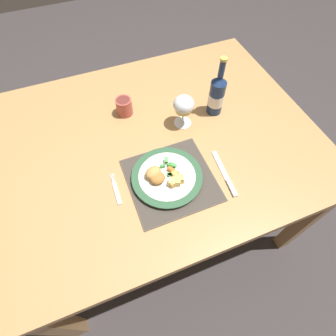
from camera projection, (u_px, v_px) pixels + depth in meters
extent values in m
plane|color=#383333|center=(160.00, 211.00, 1.69)|extent=(6.00, 6.00, 0.00)
cube|color=#AD7F4C|center=(156.00, 140.00, 1.08)|extent=(1.31, 1.02, 0.04)
cube|color=#AD7F4C|center=(58.00, 324.00, 1.04)|extent=(0.06, 0.06, 0.70)
cube|color=#AD7F4C|center=(305.00, 220.00, 1.28)|extent=(0.06, 0.06, 0.70)
cube|color=#AD7F4C|center=(34.00, 153.00, 1.51)|extent=(0.06, 0.06, 0.70)
cube|color=#AD7F4C|center=(219.00, 100.00, 1.75)|extent=(0.06, 0.06, 0.70)
cube|color=brown|center=(171.00, 180.00, 0.95)|extent=(0.31, 0.30, 0.01)
cube|color=#3C352E|center=(171.00, 179.00, 0.95)|extent=(0.30, 0.29, 0.00)
cylinder|color=white|center=(167.00, 177.00, 0.95)|extent=(0.21, 0.21, 0.01)
cylinder|color=#2D5638|center=(167.00, 176.00, 0.94)|extent=(0.26, 0.26, 0.01)
cylinder|color=white|center=(167.00, 176.00, 0.94)|extent=(0.21, 0.21, 0.00)
ellipsoid|color=#A87033|center=(157.00, 178.00, 0.91)|extent=(0.06, 0.05, 0.03)
ellipsoid|color=tan|center=(153.00, 173.00, 0.92)|extent=(0.07, 0.07, 0.04)
cube|color=#4CA84C|center=(170.00, 175.00, 0.93)|extent=(0.03, 0.02, 0.01)
cube|color=green|center=(172.00, 165.00, 0.95)|extent=(0.03, 0.03, 0.01)
cube|color=green|center=(174.00, 165.00, 0.95)|extent=(0.02, 0.02, 0.01)
cube|color=#4CA84C|center=(166.00, 160.00, 0.96)|extent=(0.02, 0.02, 0.01)
cube|color=#338438|center=(171.00, 175.00, 0.93)|extent=(0.02, 0.02, 0.01)
cube|color=#338438|center=(170.00, 164.00, 0.95)|extent=(0.02, 0.01, 0.01)
cube|color=#338438|center=(163.00, 166.00, 0.95)|extent=(0.02, 0.01, 0.01)
cylinder|color=orange|center=(175.00, 181.00, 0.92)|extent=(0.05, 0.03, 0.02)
cylinder|color=orange|center=(173.00, 171.00, 0.94)|extent=(0.04, 0.05, 0.02)
cylinder|color=#CC5119|center=(178.00, 177.00, 0.92)|extent=(0.03, 0.04, 0.02)
cube|color=silver|center=(117.00, 193.00, 0.92)|extent=(0.02, 0.09, 0.01)
cube|color=silver|center=(113.00, 181.00, 0.95)|extent=(0.01, 0.02, 0.01)
cube|color=silver|center=(114.00, 176.00, 0.96)|extent=(0.00, 0.02, 0.00)
cube|color=silver|center=(113.00, 176.00, 0.96)|extent=(0.00, 0.02, 0.00)
cube|color=silver|center=(112.00, 177.00, 0.96)|extent=(0.00, 0.02, 0.00)
cube|color=silver|center=(111.00, 177.00, 0.96)|extent=(0.00, 0.02, 0.00)
cube|color=silver|center=(220.00, 165.00, 0.99)|extent=(0.03, 0.14, 0.00)
cube|color=#B2B2B7|center=(232.00, 188.00, 0.93)|extent=(0.02, 0.07, 0.01)
cylinder|color=silver|center=(182.00, 123.00, 1.11)|extent=(0.07, 0.07, 0.00)
cylinder|color=silver|center=(183.00, 117.00, 1.08)|extent=(0.01, 0.01, 0.07)
ellipsoid|color=silver|center=(184.00, 104.00, 1.02)|extent=(0.08, 0.08, 0.07)
cylinder|color=#EACC66|center=(183.00, 108.00, 1.04)|extent=(0.07, 0.07, 0.03)
cylinder|color=navy|center=(216.00, 98.00, 1.09)|extent=(0.06, 0.06, 0.15)
cone|color=navy|center=(220.00, 80.00, 1.01)|extent=(0.06, 0.06, 0.03)
cylinder|color=navy|center=(222.00, 69.00, 0.97)|extent=(0.02, 0.02, 0.07)
cylinder|color=#BFB74C|center=(224.00, 59.00, 0.94)|extent=(0.03, 0.03, 0.01)
cylinder|color=white|center=(216.00, 99.00, 1.09)|extent=(0.07, 0.07, 0.05)
cube|color=gold|center=(175.00, 175.00, 0.93)|extent=(0.02, 0.02, 0.02)
cube|color=#E5BC66|center=(176.00, 182.00, 0.91)|extent=(0.04, 0.03, 0.03)
cube|color=#DBB256|center=(179.00, 179.00, 0.91)|extent=(0.03, 0.03, 0.03)
cube|color=#E5BC66|center=(172.00, 182.00, 0.91)|extent=(0.03, 0.03, 0.03)
cube|color=gold|center=(172.00, 183.00, 0.91)|extent=(0.03, 0.03, 0.02)
cylinder|color=#B24C42|center=(124.00, 107.00, 1.11)|extent=(0.07, 0.07, 0.07)
cylinder|color=maroon|center=(123.00, 101.00, 1.08)|extent=(0.06, 0.06, 0.01)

